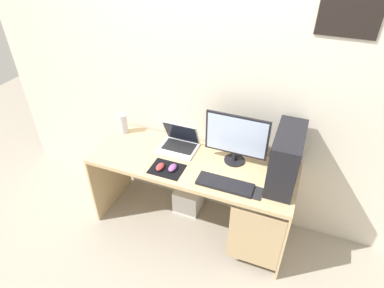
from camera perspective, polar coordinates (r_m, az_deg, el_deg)
The scene contains 13 objects.
ground_plane at distance 3.15m, azimuth 0.00°, elevation -13.47°, with size 8.00×8.00×0.00m, color #9E9384.
wall_back at distance 2.60m, azimuth 2.83°, elevation 11.17°, with size 4.00×0.05×2.60m.
desk at distance 2.71m, azimuth 0.34°, elevation -5.58°, with size 1.67×0.60×0.73m.
pc_tower at distance 2.43m, azimuth 16.03°, elevation -2.44°, with size 0.19×0.46×0.43m, color black.
monitor at distance 2.53m, azimuth 7.72°, elevation 1.00°, with size 0.49×0.17×0.43m.
laptop at distance 2.77m, azimuth -2.21°, elevation 0.22°, with size 0.31×0.25×0.23m.
speaker at distance 3.00m, azimuth -11.87°, elevation 3.54°, with size 0.08×0.08×0.18m, color #B7BCC6.
keyboard at distance 2.44m, azimuth 5.74°, elevation -6.97°, with size 0.42×0.14×0.02m, color black.
mousepad at distance 2.58m, azimuth -4.41°, elevation -4.36°, with size 0.26×0.20×0.01m, color black.
mouse_left at distance 2.55m, azimuth -3.42°, elevation -4.13°, with size 0.06×0.10×0.03m, color #8C4C99.
mouse_right at distance 2.57m, azimuth -5.58°, elevation -3.96°, with size 0.06×0.10×0.03m, color #B23333.
cell_phone at distance 2.41m, azimuth 11.26°, elevation -8.41°, with size 0.07×0.13×0.01m, color #232326.
subwoofer at distance 3.19m, azimuth -0.62°, elevation -9.43°, with size 0.24×0.24×0.24m, color white.
Camera 1 is at (0.75, -1.90, 2.39)m, focal length 30.64 mm.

